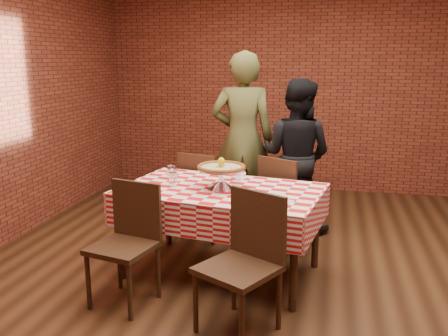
{
  "coord_description": "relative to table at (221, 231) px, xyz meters",
  "views": [
    {
      "loc": [
        0.37,
        -3.69,
        1.82
      ],
      "look_at": [
        -0.49,
        0.15,
        0.91
      ],
      "focal_mm": 38.51,
      "sensor_mm": 36.0,
      "label": 1
    }
  ],
  "objects": [
    {
      "name": "chair_far_right",
      "position": [
        0.49,
        0.75,
        0.08
      ],
      "size": [
        0.58,
        0.58,
        0.91
      ],
      "primitive_type": null,
      "rotation": [
        0.0,
        0.0,
        2.64
      ],
      "color": "#3D2818",
      "rests_on": "ground"
    },
    {
      "name": "water_glass_right",
      "position": [
        -0.51,
        0.22,
        0.44
      ],
      "size": [
        0.08,
        0.08,
        0.12
      ],
      "primitive_type": "cylinder",
      "rotation": [
        0.0,
        0.0,
        -0.16
      ],
      "color": "white",
      "rests_on": "tablecloth"
    },
    {
      "name": "chair_near_right",
      "position": [
        0.31,
        -0.87,
        0.1
      ],
      "size": [
        0.62,
        0.62,
        0.94
      ],
      "primitive_type": null,
      "rotation": [
        0.0,
        0.0,
        -0.5
      ],
      "color": "#3D2818",
      "rests_on": "ground"
    },
    {
      "name": "tablecloth",
      "position": [
        0.0,
        0.0,
        0.24
      ],
      "size": [
        1.8,
        1.26,
        0.28
      ],
      "primitive_type": null,
      "rotation": [
        0.0,
        0.0,
        -0.16
      ],
      "color": "red",
      "rests_on": "table"
    },
    {
      "name": "sweetener_packet_b",
      "position": [
        0.6,
        -0.25,
        0.39
      ],
      "size": [
        0.06,
        0.05,
        0.0
      ],
      "primitive_type": "cube",
      "rotation": [
        0.0,
        0.0,
        -0.25
      ],
      "color": "white",
      "rests_on": "tablecloth"
    },
    {
      "name": "ground",
      "position": [
        0.5,
        -0.07,
        -0.38
      ],
      "size": [
        6.0,
        6.0,
        0.0
      ],
      "primitive_type": "plane",
      "color": "black",
      "rests_on": "ground"
    },
    {
      "name": "chair_near_left",
      "position": [
        -0.59,
        -0.68,
        0.08
      ],
      "size": [
        0.51,
        0.51,
        0.91
      ],
      "primitive_type": null,
      "rotation": [
        0.0,
        0.0,
        -0.22
      ],
      "color": "#3D2818",
      "rests_on": "ground"
    },
    {
      "name": "condiment_caddy",
      "position": [
        0.09,
        0.31,
        0.46
      ],
      "size": [
        0.13,
        0.12,
        0.14
      ],
      "primitive_type": "cube",
      "rotation": [
        0.0,
        0.0,
        -0.5
      ],
      "color": "silver",
      "rests_on": "tablecloth"
    },
    {
      "name": "side_plate",
      "position": [
        0.48,
        -0.16,
        0.39
      ],
      "size": [
        0.2,
        0.2,
        0.01
      ],
      "primitive_type": "cylinder",
      "rotation": [
        0.0,
        0.0,
        -0.16
      ],
      "color": "white",
      "rests_on": "tablecloth"
    },
    {
      "name": "back_wall",
      "position": [
        0.5,
        2.93,
        1.08
      ],
      "size": [
        5.5,
        0.0,
        5.5
      ],
      "primitive_type": "plane",
      "rotation": [
        1.57,
        0.0,
        0.0
      ],
      "color": "maroon",
      "rests_on": "ground"
    },
    {
      "name": "chair_far_left",
      "position": [
        -0.34,
        0.82,
        0.08
      ],
      "size": [
        0.53,
        0.53,
        0.9
      ],
      "primitive_type": null,
      "rotation": [
        0.0,
        0.0,
        2.85
      ],
      "color": "#3D2818",
      "rests_on": "ground"
    },
    {
      "name": "pizza",
      "position": [
        0.01,
        -0.02,
        0.56
      ],
      "size": [
        0.54,
        0.54,
        0.03
      ],
      "primitive_type": "cylinder",
      "rotation": [
        0.0,
        0.0,
        -0.48
      ],
      "color": "beige",
      "rests_on": "pizza_stand"
    },
    {
      "name": "lemon",
      "position": [
        0.01,
        -0.02,
        0.61
      ],
      "size": [
        0.08,
        0.08,
        0.08
      ],
      "primitive_type": "ellipsoid",
      "rotation": [
        0.0,
        0.0,
        -0.48
      ],
      "color": "yellow",
      "rests_on": "pizza"
    },
    {
      "name": "diner_black",
      "position": [
        0.53,
        1.26,
        0.43
      ],
      "size": [
        0.94,
        0.84,
        1.62
      ],
      "primitive_type": "imported",
      "rotation": [
        0.0,
        0.0,
        2.81
      ],
      "color": "black",
      "rests_on": "ground"
    },
    {
      "name": "sweetener_packet_a",
      "position": [
        0.57,
        -0.3,
        0.39
      ],
      "size": [
        0.05,
        0.04,
        0.0
      ],
      "primitive_type": "cube",
      "rotation": [
        0.0,
        0.0,
        0.07
      ],
      "color": "white",
      "rests_on": "tablecloth"
    },
    {
      "name": "water_glass_left",
      "position": [
        -0.42,
        -0.02,
        0.44
      ],
      "size": [
        0.08,
        0.08,
        0.12
      ],
      "primitive_type": "cylinder",
      "rotation": [
        0.0,
        0.0,
        -0.16
      ],
      "color": "white",
      "rests_on": "tablecloth"
    },
    {
      "name": "table",
      "position": [
        0.0,
        0.0,
        0.0
      ],
      "size": [
        1.76,
        1.22,
        0.75
      ],
      "primitive_type": "cube",
      "rotation": [
        0.0,
        0.0,
        -0.16
      ],
      "color": "#3D2818",
      "rests_on": "ground"
    },
    {
      "name": "diner_olive",
      "position": [
        -0.07,
        1.36,
        0.57
      ],
      "size": [
        0.75,
        0.55,
        1.89
      ],
      "primitive_type": "imported",
      "rotation": [
        0.0,
        0.0,
        3.28
      ],
      "color": "brown",
      "rests_on": "ground"
    },
    {
      "name": "pizza_stand",
      "position": [
        0.01,
        -0.02,
        0.47
      ],
      "size": [
        0.53,
        0.53,
        0.18
      ],
      "primitive_type": null,
      "rotation": [
        0.0,
        0.0,
        -0.48
      ],
      "color": "silver",
      "rests_on": "tablecloth"
    }
  ]
}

